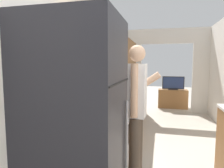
% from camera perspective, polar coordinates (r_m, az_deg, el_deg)
% --- Properties ---
extents(wall_left, '(0.38, 7.69, 2.50)m').
position_cam_1_polar(wall_left, '(3.53, -2.72, 5.68)').
color(wall_left, white).
rests_on(wall_left, ground_plane).
extents(wall_far_with_doorway, '(2.80, 0.06, 2.50)m').
position_cam_1_polar(wall_far_with_doorway, '(6.29, 15.24, 5.36)').
color(wall_far_with_doorway, white).
rests_on(wall_far_with_doorway, ground_plane).
extents(counter_left, '(0.62, 4.10, 0.92)m').
position_cam_1_polar(counter_left, '(4.37, 3.56, -7.36)').
color(counter_left, brown).
rests_on(counter_left, ground_plane).
extents(refrigerator, '(0.77, 0.72, 1.83)m').
position_cam_1_polar(refrigerator, '(1.74, -10.19, -12.56)').
color(refrigerator, black).
rests_on(refrigerator, ground_plane).
extents(range_oven, '(0.66, 0.73, 1.06)m').
position_cam_1_polar(range_oven, '(3.00, -1.37, -13.49)').
color(range_oven, '#B7B7BC').
rests_on(range_oven, ground_plane).
extents(person, '(0.54, 0.39, 1.67)m').
position_cam_1_polar(person, '(2.39, 6.99, -7.77)').
color(person, '#4C4238').
rests_on(person, ground_plane).
extents(tv_cabinet, '(0.93, 0.42, 0.61)m').
position_cam_1_polar(tv_cabinet, '(6.92, 16.93, -4.01)').
color(tv_cabinet, brown).
rests_on(tv_cabinet, ground_plane).
extents(television, '(0.69, 0.16, 0.43)m').
position_cam_1_polar(television, '(6.81, 17.08, 0.23)').
color(television, black).
rests_on(television, tv_cabinet).
extents(knife, '(0.15, 0.30, 0.02)m').
position_cam_1_polar(knife, '(3.49, 2.70, -2.89)').
color(knife, '#B7B7BC').
rests_on(knife, counter_left).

